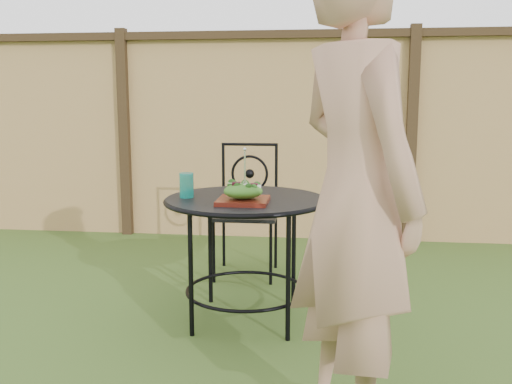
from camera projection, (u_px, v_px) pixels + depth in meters
ground at (222, 330)px, 3.19m from camera, size 60.00×60.00×0.00m
fence at (264, 135)px, 5.18m from camera, size 8.00×0.12×1.90m
patio_table at (246, 222)px, 3.24m from camera, size 0.92×0.92×0.72m
patio_chair at (247, 206)px, 4.15m from camera, size 0.46×0.46×0.95m
diner at (357, 196)px, 2.11m from camera, size 0.72×0.80×1.85m
salad_plate at (243, 201)px, 3.06m from camera, size 0.27×0.27×0.02m
salad at (243, 191)px, 3.05m from camera, size 0.21×0.21×0.08m
fork at (245, 167)px, 3.03m from camera, size 0.01×0.01×0.18m
drinking_glass at (187, 185)px, 3.22m from camera, size 0.08×0.08×0.14m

